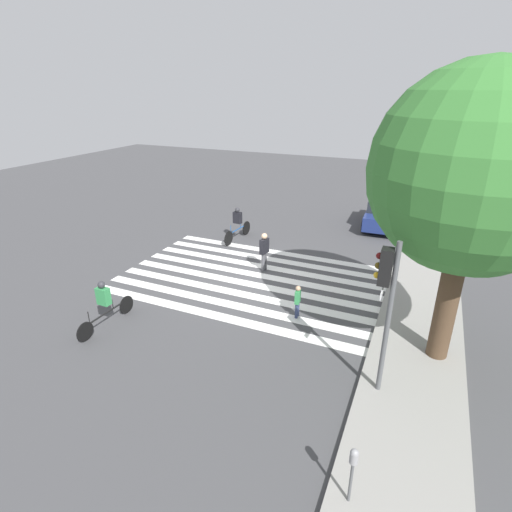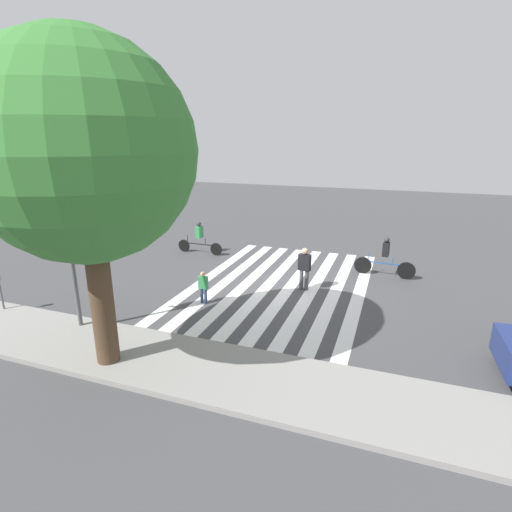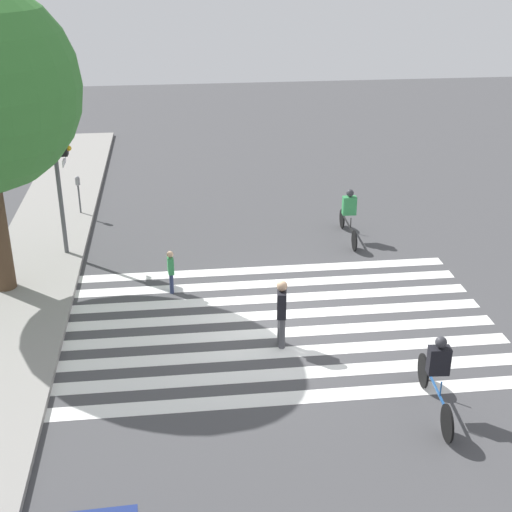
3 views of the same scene
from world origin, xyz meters
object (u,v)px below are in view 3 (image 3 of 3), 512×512
at_px(traffic_light, 61,161).
at_px(pedestrian_child_with_backpack, 171,269).
at_px(cyclist_mid_street, 437,373).
at_px(pedestrian_adult_tall_backpack, 282,310).
at_px(parking_meter, 78,187).
at_px(cyclist_near_curb, 349,212).

distance_m(traffic_light, pedestrian_child_with_backpack, 4.37).
distance_m(traffic_light, cyclist_mid_street, 11.45).
relative_size(traffic_light, cyclist_mid_street, 1.67).
bearing_deg(traffic_light, pedestrian_adult_tall_backpack, -136.53).
bearing_deg(cyclist_mid_street, pedestrian_adult_tall_backpack, 47.52).
bearing_deg(parking_meter, cyclist_near_curb, -109.06).
distance_m(parking_meter, cyclist_near_curb, 8.66).
xyz_separation_m(pedestrian_adult_tall_backpack, pedestrian_child_with_backpack, (2.92, 2.39, -0.26)).
bearing_deg(cyclist_mid_street, pedestrian_child_with_backpack, 45.64).
bearing_deg(parking_meter, cyclist_mid_street, -145.55).
xyz_separation_m(parking_meter, pedestrian_adult_tall_backpack, (-8.66, -5.27, -0.12)).
xyz_separation_m(traffic_light, pedestrian_child_with_backpack, (-2.56, -2.81, -2.17)).
distance_m(pedestrian_child_with_backpack, cyclist_near_curb, 6.06).
bearing_deg(traffic_light, parking_meter, 1.26).
height_order(parking_meter, cyclist_mid_street, cyclist_mid_street).
distance_m(parking_meter, pedestrian_adult_tall_backpack, 10.14).
relative_size(cyclist_mid_street, cyclist_near_curb, 1.02).
distance_m(cyclist_mid_street, cyclist_near_curb, 8.56).
xyz_separation_m(cyclist_mid_street, cyclist_near_curb, (8.56, -0.37, -0.01)).
height_order(traffic_light, cyclist_near_curb, traffic_light).
bearing_deg(pedestrian_child_with_backpack, parking_meter, -159.13).
relative_size(pedestrian_adult_tall_backpack, cyclist_mid_street, 0.67).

